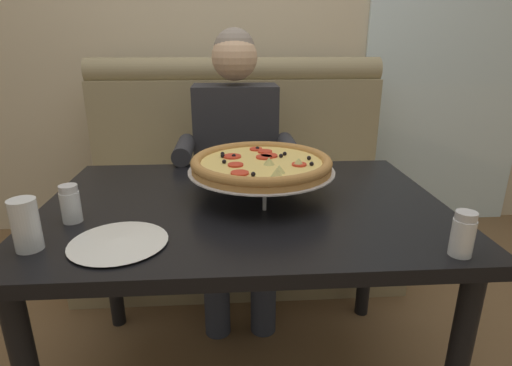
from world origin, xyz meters
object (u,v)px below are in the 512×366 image
object	(u,v)px
shaker_pepper_flakes	(71,206)
drinking_glass	(26,228)
dining_table	(244,226)
booth_bench	(238,196)
pizza	(261,164)
patio_chair	(398,131)
plate_near_left	(118,240)
shaker_parmesan	(462,237)
diner_main	(236,154)

from	to	relation	value
shaker_pepper_flakes	drinking_glass	xyz separation A→B (m)	(-0.05, -0.16, 0.01)
dining_table	shaker_pepper_flakes	bearing A→B (deg)	-166.42
booth_bench	shaker_pepper_flakes	size ratio (longest dim) A/B	15.10
pizza	booth_bench	bearing A→B (deg)	93.99
pizza	patio_chair	world-z (taller)	pizza
drinking_glass	plate_near_left	bearing A→B (deg)	3.36
booth_bench	patio_chair	distance (m)	1.71
shaker_parmesan	patio_chair	world-z (taller)	patio_chair
booth_bench	patio_chair	bearing A→B (deg)	38.65
shaker_pepper_flakes	shaker_parmesan	distance (m)	1.03
pizza	shaker_parmesan	xyz separation A→B (m)	(0.45, -0.43, -0.06)
drinking_glass	patio_chair	distance (m)	2.94
patio_chair	shaker_parmesan	bearing A→B (deg)	-109.32
diner_main	booth_bench	bearing A→B (deg)	87.67
diner_main	plate_near_left	xyz separation A→B (m)	(-0.32, -0.91, 0.03)
booth_bench	shaker_parmesan	bearing A→B (deg)	-68.61
shaker_parmesan	patio_chair	distance (m)	2.51
pizza	shaker_pepper_flakes	xyz separation A→B (m)	(-0.55, -0.17, -0.06)
diner_main	plate_near_left	bearing A→B (deg)	-109.24
shaker_pepper_flakes	shaker_parmesan	size ratio (longest dim) A/B	0.98
diner_main	shaker_parmesan	distance (m)	1.15
booth_bench	plate_near_left	size ratio (longest dim) A/B	6.66
pizza	patio_chair	xyz separation A→B (m)	(1.27, 1.92, -0.31)
booth_bench	drinking_glass	bearing A→B (deg)	-114.42
diner_main	pizza	world-z (taller)	diner_main
booth_bench	patio_chair	world-z (taller)	booth_bench
diner_main	drinking_glass	xyz separation A→B (m)	(-0.53, -0.93, 0.07)
dining_table	pizza	world-z (taller)	pizza
diner_main	shaker_pepper_flakes	distance (m)	0.91
booth_bench	patio_chair	size ratio (longest dim) A/B	1.92
shaker_parmesan	drinking_glass	size ratio (longest dim) A/B	0.85
shaker_parmesan	pizza	bearing A→B (deg)	135.91
dining_table	shaker_pepper_flakes	distance (m)	0.53
diner_main	pizza	size ratio (longest dim) A/B	2.66
shaker_pepper_flakes	plate_near_left	bearing A→B (deg)	-42.23
dining_table	diner_main	bearing A→B (deg)	90.96
booth_bench	shaker_parmesan	xyz separation A→B (m)	(0.51, -1.29, 0.38)
diner_main	patio_chair	distance (m)	1.90
plate_near_left	booth_bench	bearing A→B (deg)	74.39
dining_table	plate_near_left	world-z (taller)	plate_near_left
diner_main	pizza	bearing A→B (deg)	-83.19
dining_table	patio_chair	distance (m)	2.38
dining_table	plate_near_left	bearing A→B (deg)	-140.82
diner_main	pizza	xyz separation A→B (m)	(0.07, -0.59, 0.13)
shaker_pepper_flakes	patio_chair	size ratio (longest dim) A/B	0.13
patio_chair	drinking_glass	bearing A→B (deg)	-129.68
shaker_parmesan	plate_near_left	world-z (taller)	shaker_parmesan
shaker_pepper_flakes	shaker_parmesan	bearing A→B (deg)	-14.58
pizza	drinking_glass	bearing A→B (deg)	-150.99
shaker_pepper_flakes	plate_near_left	xyz separation A→B (m)	(0.16, -0.15, -0.04)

